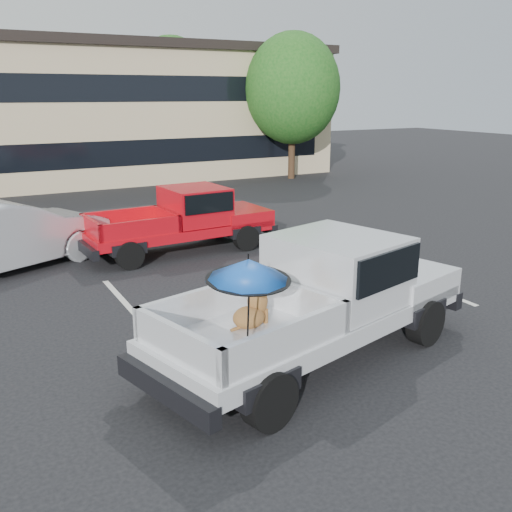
# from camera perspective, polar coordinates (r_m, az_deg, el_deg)

# --- Properties ---
(ground) EXTENTS (90.00, 90.00, 0.00)m
(ground) POSITION_cam_1_polar(r_m,az_deg,el_deg) (10.35, 8.10, -6.95)
(ground) COLOR black
(ground) RESTS_ON ground
(stripe_left) EXTENTS (0.12, 5.00, 0.01)m
(stripe_left) POSITION_cam_1_polar(r_m,az_deg,el_deg) (10.77, -11.55, -6.18)
(stripe_left) COLOR silver
(stripe_left) RESTS_ON ground
(stripe_right) EXTENTS (0.12, 5.00, 0.01)m
(stripe_right) POSITION_cam_1_polar(r_m,az_deg,el_deg) (13.61, 13.30, -1.57)
(stripe_right) COLOR silver
(stripe_right) RESTS_ON ground
(motel_building) EXTENTS (20.40, 8.40, 6.30)m
(motel_building) POSITION_cam_1_polar(r_m,az_deg,el_deg) (29.64, -13.70, 13.99)
(motel_building) COLOR tan
(motel_building) RESTS_ON ground
(tree_right) EXTENTS (4.46, 4.46, 6.78)m
(tree_right) POSITION_cam_1_polar(r_m,az_deg,el_deg) (27.85, 3.69, 16.36)
(tree_right) COLOR #332114
(tree_right) RESTS_ON ground
(tree_back) EXTENTS (4.68, 4.68, 7.11)m
(tree_back) POSITION_cam_1_polar(r_m,az_deg,el_deg) (33.73, -8.42, 16.50)
(tree_back) COLOR #332114
(tree_back) RESTS_ON ground
(silver_pickup) EXTENTS (6.00, 3.35, 2.06)m
(silver_pickup) POSITION_cam_1_polar(r_m,az_deg,el_deg) (8.94, 7.14, -3.43)
(silver_pickup) COLOR black
(silver_pickup) RESTS_ON ground
(red_pickup) EXTENTS (5.13, 2.09, 1.66)m
(red_pickup) POSITION_cam_1_polar(r_m,az_deg,el_deg) (15.02, -6.61, 3.97)
(red_pickup) COLOR black
(red_pickup) RESTS_ON ground
(silver_sedan) EXTENTS (5.32, 3.62, 1.66)m
(silver_sedan) POSITION_cam_1_polar(r_m,az_deg,el_deg) (14.49, -23.90, 1.93)
(silver_sedan) COLOR #B8BAC0
(silver_sedan) RESTS_ON ground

